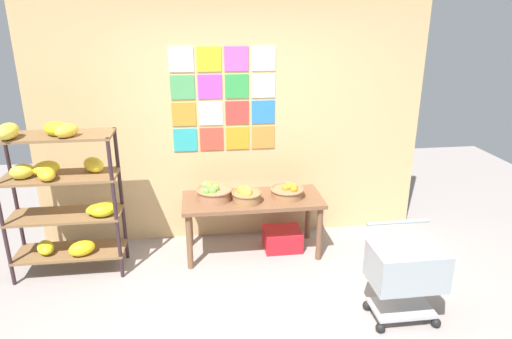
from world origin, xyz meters
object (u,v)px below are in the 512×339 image
object	(u,v)px
fruit_basket_centre	(214,192)
shopping_cart	(406,269)
fruit_basket_back_right	(288,191)
fruit_basket_right	(246,195)
banana_shelf_unit	(63,187)
display_table	(253,205)
produce_crate_under_table	(282,239)

from	to	relation	value
fruit_basket_centre	shopping_cart	size ratio (longest dim) A/B	0.47
fruit_basket_back_right	shopping_cart	world-z (taller)	shopping_cart
fruit_basket_right	shopping_cart	bearing A→B (deg)	-44.95
banana_shelf_unit	shopping_cart	xyz separation A→B (m)	(2.90, -1.11, -0.43)
display_table	fruit_basket_centre	distance (m)	0.43
banana_shelf_unit	display_table	bearing A→B (deg)	5.05
banana_shelf_unit	fruit_basket_back_right	world-z (taller)	banana_shelf_unit
fruit_basket_back_right	shopping_cart	xyz separation A→B (m)	(0.73, -1.25, -0.22)
banana_shelf_unit	fruit_basket_centre	bearing A→B (deg)	7.23
banana_shelf_unit	shopping_cart	world-z (taller)	banana_shelf_unit
fruit_basket_centre	produce_crate_under_table	xyz separation A→B (m)	(0.73, 0.03, -0.60)
fruit_basket_back_right	banana_shelf_unit	bearing A→B (deg)	-176.20
banana_shelf_unit	fruit_basket_back_right	size ratio (longest dim) A/B	4.36
fruit_basket_right	fruit_basket_centre	bearing A→B (deg)	160.20
fruit_basket_back_right	produce_crate_under_table	bearing A→B (deg)	120.69
fruit_basket_centre	fruit_basket_back_right	xyz separation A→B (m)	(0.76, -0.03, -0.01)
banana_shelf_unit	fruit_basket_back_right	distance (m)	2.18
fruit_basket_back_right	produce_crate_under_table	size ratio (longest dim) A/B	0.90
display_table	fruit_basket_right	distance (m)	0.20
banana_shelf_unit	display_table	xyz separation A→B (m)	(1.80, 0.16, -0.36)
banana_shelf_unit	fruit_basket_right	bearing A→B (deg)	2.07
fruit_basket_back_right	fruit_basket_right	bearing A→B (deg)	-169.54
banana_shelf_unit	display_table	size ratio (longest dim) A/B	1.07
display_table	shopping_cart	bearing A→B (deg)	-49.09
banana_shelf_unit	shopping_cart	distance (m)	3.14
display_table	fruit_basket_centre	bearing A→B (deg)	177.23
fruit_basket_right	produce_crate_under_table	xyz separation A→B (m)	(0.41, 0.14, -0.60)
display_table	produce_crate_under_table	size ratio (longest dim) A/B	3.64
fruit_basket_centre	shopping_cart	world-z (taller)	fruit_basket_centre
shopping_cart	fruit_basket_right	bearing A→B (deg)	134.67
fruit_basket_back_right	shopping_cart	size ratio (longest dim) A/B	0.44
fruit_basket_right	shopping_cart	xyz separation A→B (m)	(1.17, -1.17, -0.24)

